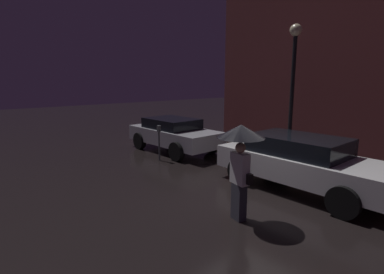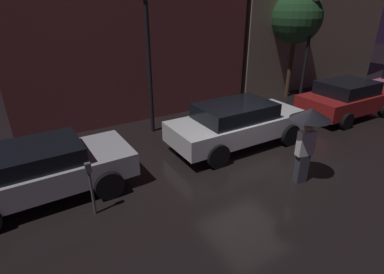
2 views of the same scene
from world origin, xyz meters
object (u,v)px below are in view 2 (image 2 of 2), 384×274
Objects in this scene: parking_meter at (91,183)px; street_lamp_far at (311,23)px; parked_car_silver at (41,169)px; parked_car_white at (238,123)px; pedestrian_with_umbrella at (309,126)px; street_lamp_near at (148,38)px; parked_car_red at (347,98)px.

street_lamp_far is (10.52, 3.47, 2.66)m from parking_meter.
parked_car_silver is at bearing -169.17° from street_lamp_far.
parked_car_white is 0.97× the size of street_lamp_far.
parking_meter is 0.27× the size of street_lamp_far.
parked_car_white is (5.74, -0.11, 0.04)m from parked_car_silver.
parked_car_silver is 1.55m from parking_meter.
street_lamp_near is at bearing -56.61° from pedestrian_with_umbrella.
parked_car_red is 8.22m from street_lamp_near.
pedestrian_with_umbrella is (0.06, -2.58, 0.79)m from parked_car_white.
parked_car_red is at bearing -92.57° from street_lamp_far.
parked_car_red is 6.06m from pedestrian_with_umbrella.
parked_car_red is at bearing -2.69° from parked_car_silver.
parked_car_silver is 2.07× the size of pedestrian_with_umbrella.
street_lamp_far is at bearing 9.10° from parked_car_silver.
parked_car_red is 0.86× the size of street_lamp_near.
street_lamp_far is at bearing 21.74° from parked_car_white.
street_lamp_far is at bearing 18.25° from parking_meter.
street_lamp_far is (7.52, -0.17, 0.20)m from street_lamp_near.
parked_car_white is 1.12× the size of parked_car_red.
pedestrian_with_umbrella is 0.43× the size of street_lamp_far.
street_lamp_far is (5.56, 4.87, 1.89)m from pedestrian_with_umbrella.
parked_car_silver is 6.45m from pedestrian_with_umbrella.
parked_car_red is 2.03× the size of pedestrian_with_umbrella.
parked_car_white is at bearing -76.56° from pedestrian_with_umbrella.
parked_car_white is 3.98m from street_lamp_near.
parked_car_red is 10.47m from parking_meter.
street_lamp_near reaches higher than parked_car_red.
parking_meter is at bearing -3.60° from pedestrian_with_umbrella.
pedestrian_with_umbrella is at bearing -154.72° from parked_car_red.
parked_car_silver is at bearing 178.44° from parked_car_white.
street_lamp_near is at bearing 161.68° from parked_car_red.
pedestrian_with_umbrella is at bearing -15.79° from parking_meter.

